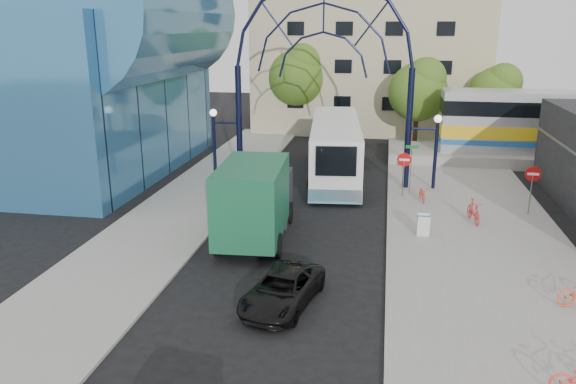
% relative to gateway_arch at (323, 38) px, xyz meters
% --- Properties ---
extents(ground, '(120.00, 120.00, 0.00)m').
position_rel_gateway_arch_xyz_m(ground, '(0.00, -14.00, -8.56)').
color(ground, black).
rests_on(ground, ground).
extents(sidewalk_east, '(8.00, 56.00, 0.12)m').
position_rel_gateway_arch_xyz_m(sidewalk_east, '(8.00, -10.00, -8.50)').
color(sidewalk_east, gray).
rests_on(sidewalk_east, ground).
extents(plaza_west, '(5.00, 50.00, 0.12)m').
position_rel_gateway_arch_xyz_m(plaza_west, '(-6.50, -8.00, -8.50)').
color(plaza_west, gray).
rests_on(plaza_west, ground).
extents(gateway_arch, '(13.64, 0.44, 12.10)m').
position_rel_gateway_arch_xyz_m(gateway_arch, '(0.00, 0.00, 0.00)').
color(gateway_arch, black).
rests_on(gateway_arch, ground).
extents(stop_sign, '(0.80, 0.07, 2.50)m').
position_rel_gateway_arch_xyz_m(stop_sign, '(4.80, -2.00, -6.56)').
color(stop_sign, slate).
rests_on(stop_sign, sidewalk_east).
extents(do_not_enter_sign, '(0.76, 0.07, 2.48)m').
position_rel_gateway_arch_xyz_m(do_not_enter_sign, '(11.00, -4.00, -6.58)').
color(do_not_enter_sign, slate).
rests_on(do_not_enter_sign, sidewalk_east).
extents(street_name_sign, '(0.70, 0.70, 2.80)m').
position_rel_gateway_arch_xyz_m(street_name_sign, '(5.20, -1.40, -6.43)').
color(street_name_sign, slate).
rests_on(street_name_sign, sidewalk_east).
extents(sandwich_board, '(0.55, 0.61, 0.99)m').
position_rel_gateway_arch_xyz_m(sandwich_board, '(5.60, -8.02, -7.81)').
color(sandwich_board, white).
rests_on(sandwich_board, sidewalk_east).
extents(transit_hall, '(16.50, 18.00, 14.50)m').
position_rel_gateway_arch_xyz_m(transit_hall, '(-15.30, 1.00, -1.86)').
color(transit_hall, teal).
rests_on(transit_hall, ground).
extents(apartment_block, '(20.00, 12.10, 14.00)m').
position_rel_gateway_arch_xyz_m(apartment_block, '(2.00, 20.97, -1.55)').
color(apartment_block, tan).
rests_on(apartment_block, ground).
extents(tree_north_a, '(4.48, 4.48, 7.00)m').
position_rel_gateway_arch_xyz_m(tree_north_a, '(6.12, 11.93, -3.95)').
color(tree_north_a, '#382314').
rests_on(tree_north_a, ground).
extents(tree_north_b, '(5.12, 5.12, 8.00)m').
position_rel_gateway_arch_xyz_m(tree_north_b, '(-3.88, 15.93, -3.29)').
color(tree_north_b, '#382314').
rests_on(tree_north_b, ground).
extents(tree_north_c, '(4.16, 4.16, 6.50)m').
position_rel_gateway_arch_xyz_m(tree_north_c, '(12.12, 13.93, -4.28)').
color(tree_north_c, '#382314').
rests_on(tree_north_c, ground).
extents(city_bus, '(4.13, 13.18, 3.56)m').
position_rel_gateway_arch_xyz_m(city_bus, '(0.64, 2.06, -6.69)').
color(city_bus, white).
rests_on(city_bus, ground).
extents(green_truck, '(3.12, 7.32, 3.62)m').
position_rel_gateway_arch_xyz_m(green_truck, '(-1.85, -9.15, -6.75)').
color(green_truck, black).
rests_on(green_truck, ground).
extents(black_suv, '(2.74, 4.51, 1.17)m').
position_rel_gateway_arch_xyz_m(black_suv, '(0.50, -15.34, -7.97)').
color(black_suv, black).
rests_on(black_suv, ground).
extents(bike_near_a, '(0.72, 1.59, 0.81)m').
position_rel_gateway_arch_xyz_m(bike_near_a, '(5.85, -2.56, -8.03)').
color(bike_near_a, '#E1432D').
rests_on(bike_near_a, sidewalk_east).
extents(bike_near_b, '(0.82, 1.89, 1.10)m').
position_rel_gateway_arch_xyz_m(bike_near_b, '(8.09, -5.69, -7.89)').
color(bike_near_b, red).
rests_on(bike_near_b, sidewalk_east).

